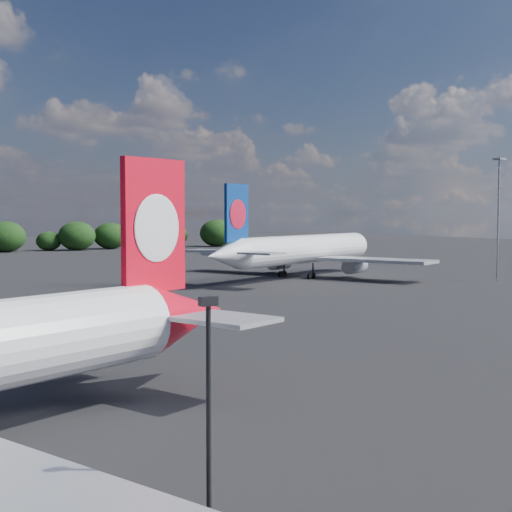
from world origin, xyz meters
TOP-DOWN VIEW (x-y plane):
  - china_southern_airliner at (59.93, 66.26)m, footprint 46.84×45.07m
  - apron_lamp_post at (-3.68, -15.93)m, footprint 0.55×0.30m
  - floodlight_mast_near at (84.78, 43.79)m, footprint 1.60×1.60m

SIDE VIEW (x-z plane):
  - china_southern_airliner at x=59.93m, z-range -3.10..12.77m
  - apron_lamp_post at x=-3.68m, z-range 0.63..9.43m
  - floodlight_mast_near at x=84.78m, z-range 3.19..23.77m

